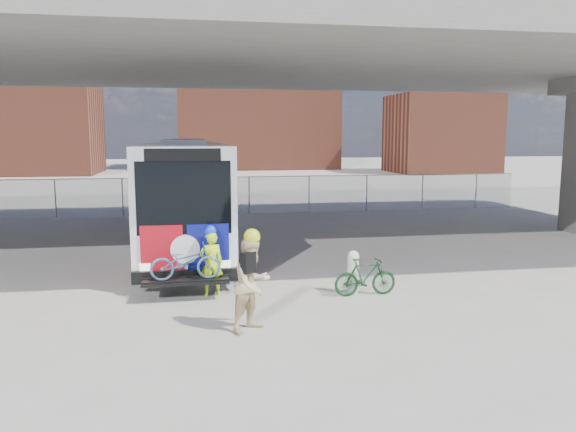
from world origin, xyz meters
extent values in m
plane|color=#9E9991|center=(0.00, 0.00, 0.00)|extent=(160.00, 160.00, 0.00)
cube|color=silver|center=(-2.00, 4.23, 1.95)|extent=(2.55, 12.00, 3.20)
cube|color=black|center=(-2.00, 4.73, 2.59)|extent=(2.61, 11.00, 1.28)
cube|color=black|center=(-2.00, -1.72, 2.33)|extent=(2.24, 0.12, 1.76)
cube|color=black|center=(-2.00, -1.72, 3.36)|extent=(1.78, 0.12, 0.30)
cube|color=black|center=(-2.00, -1.82, 0.45)|extent=(2.55, 0.20, 0.30)
cube|color=maroon|center=(-2.55, -1.79, 1.10)|extent=(1.00, 0.08, 1.20)
cube|color=navy|center=(-1.45, -1.79, 1.10)|extent=(1.00, 0.08, 1.20)
cylinder|color=silver|center=(-2.00, -1.81, 1.10)|extent=(0.70, 0.06, 0.70)
cube|color=gray|center=(-2.00, 4.23, 3.62)|extent=(1.28, 7.20, 0.14)
cube|color=black|center=(-2.00, -2.32, 0.45)|extent=(2.00, 0.70, 0.06)
cylinder|color=black|center=(-3.15, -0.17, 0.50)|extent=(0.30, 1.00, 1.00)
cylinder|color=black|center=(-0.85, -0.17, 0.50)|extent=(0.30, 1.00, 1.00)
cylinder|color=black|center=(-3.15, 8.43, 0.50)|extent=(0.30, 1.00, 1.00)
cylinder|color=black|center=(-0.85, 8.43, 0.50)|extent=(0.30, 1.00, 1.00)
cube|color=maroon|center=(-3.30, 0.43, 1.30)|extent=(0.06, 2.60, 1.70)
cube|color=navy|center=(-3.30, 2.03, 1.30)|extent=(0.06, 1.40, 1.70)
cube|color=maroon|center=(-0.70, 0.43, 1.30)|extent=(0.06, 2.60, 1.70)
cube|color=navy|center=(-0.70, 2.03, 1.30)|extent=(0.06, 1.40, 1.70)
imported|color=#426892|center=(-2.00, -2.32, 0.90)|extent=(1.64, 0.63, 0.85)
cube|color=#605E59|center=(0.00, 4.00, 6.75)|extent=(40.00, 16.00, 1.50)
cube|color=#605E59|center=(0.00, 4.00, 7.55)|extent=(40.00, 0.60, 0.80)
cylinder|color=gray|center=(-8.00, 12.00, 0.90)|extent=(0.06, 0.06, 1.80)
cylinder|color=gray|center=(-4.00, 12.00, 0.90)|extent=(0.06, 0.06, 1.80)
cylinder|color=gray|center=(0.00, 12.00, 0.90)|extent=(0.06, 0.06, 1.80)
cylinder|color=gray|center=(4.00, 12.00, 0.90)|extent=(0.06, 0.06, 1.80)
cylinder|color=gray|center=(8.00, 12.00, 0.90)|extent=(0.06, 0.06, 1.80)
cylinder|color=gray|center=(12.00, 12.00, 0.90)|extent=(0.06, 0.06, 1.80)
plane|color=gray|center=(0.00, 12.00, 0.90)|extent=(30.00, 0.00, 30.00)
cube|color=gray|center=(0.00, 12.00, 1.82)|extent=(30.00, 0.05, 0.04)
cube|color=brown|center=(-18.00, 45.00, 5.00)|extent=(14.00, 10.00, 10.00)
cube|color=brown|center=(6.00, 52.00, 6.00)|extent=(18.00, 12.00, 12.00)
cube|color=brown|center=(24.00, 40.00, 4.00)|extent=(10.00, 8.00, 8.00)
cylinder|color=brown|center=(14.00, 55.00, 12.50)|extent=(2.20, 2.20, 25.00)
cylinder|color=beige|center=(2.00, -2.46, 0.46)|extent=(0.28, 0.28, 0.92)
sphere|color=beige|center=(2.00, -2.46, 0.92)|extent=(0.28, 0.28, 0.28)
imported|color=#CDFF1A|center=(-1.40, -2.07, 0.78)|extent=(0.62, 0.45, 1.56)
sphere|color=blue|center=(-1.40, -2.07, 1.58)|extent=(0.27, 0.27, 0.27)
imported|color=beige|center=(-0.69, -4.65, 0.93)|extent=(1.14, 1.11, 1.85)
sphere|color=#C8DB17|center=(-0.69, -4.65, 1.87)|extent=(0.32, 0.32, 0.32)
cube|color=black|center=(-0.79, -4.80, 1.40)|extent=(0.32, 0.30, 0.40)
imported|color=#123818|center=(2.23, -2.71, 0.46)|extent=(1.53, 0.47, 0.91)
camera|label=1|loc=(-1.85, -15.26, 3.80)|focal=35.00mm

